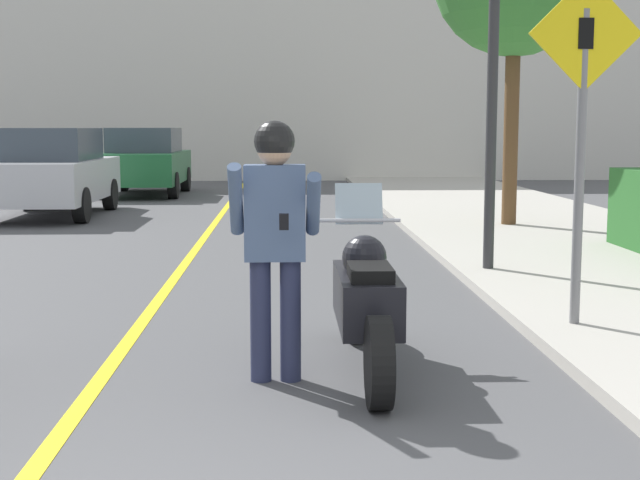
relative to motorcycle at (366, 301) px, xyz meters
The scene contains 8 objects.
road_center_line 3.49m from the motorcycle, 121.70° to the left, with size 0.12×36.00×0.01m.
building_backdrop 23.19m from the motorcycle, 93.04° to the left, with size 28.00×1.20×7.29m.
motorcycle is the anchor object (origin of this frame).
person_biker 0.89m from the motorcycle, 158.24° to the right, with size 0.59×0.48×1.74m.
crossing_sign 2.42m from the motorcycle, 28.41° to the left, with size 0.91×0.08×2.78m.
traffic_light 4.80m from the motorcycle, 65.54° to the left, with size 0.26×0.30×3.85m.
parked_car_silver 12.14m from the motorcycle, 114.36° to the left, with size 1.88×4.20×1.68m.
parked_car_green 16.93m from the motorcycle, 103.85° to the left, with size 1.88×4.20×1.68m.
Camera 1 is at (0.66, -3.03, 1.70)m, focal length 50.00 mm.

